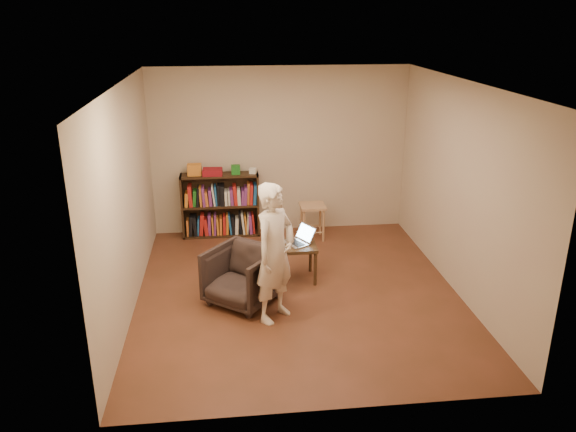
{
  "coord_description": "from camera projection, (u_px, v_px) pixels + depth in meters",
  "views": [
    {
      "loc": [
        -0.83,
        -6.3,
        3.34
      ],
      "look_at": [
        -0.08,
        0.35,
        0.91
      ],
      "focal_mm": 35.0,
      "sensor_mm": 36.0,
      "label": 1
    }
  ],
  "objects": [
    {
      "name": "wall_left",
      "position": [
        126.0,
        201.0,
        6.46
      ],
      "size": [
        0.0,
        4.5,
        4.5
      ],
      "primitive_type": "plane",
      "rotation": [
        1.57,
        0.0,
        1.57
      ],
      "color": "#BEB190",
      "rests_on": "floor"
    },
    {
      "name": "stool",
      "position": [
        312.0,
        211.0,
        8.66
      ],
      "size": [
        0.38,
        0.38,
        0.55
      ],
      "color": "#A2794F",
      "rests_on": "floor"
    },
    {
      "name": "floor",
      "position": [
        298.0,
        292.0,
        7.11
      ],
      "size": [
        4.5,
        4.5,
        0.0
      ],
      "primitive_type": "plane",
      "color": "#4E2C19",
      "rests_on": "ground"
    },
    {
      "name": "ceiling",
      "position": [
        299.0,
        83.0,
        6.22
      ],
      "size": [
        4.5,
        4.5,
        0.0
      ],
      "primitive_type": "plane",
      "color": "silver",
      "rests_on": "wall_back"
    },
    {
      "name": "box_yellow",
      "position": [
        194.0,
        170.0,
        8.54
      ],
      "size": [
        0.21,
        0.15,
        0.17
      ],
      "primitive_type": "cube",
      "rotation": [
        0.0,
        0.0,
        -0.0
      ],
      "color": "orange",
      "rests_on": "bookshelf"
    },
    {
      "name": "side_table",
      "position": [
        297.0,
        250.0,
        7.34
      ],
      "size": [
        0.49,
        0.49,
        0.5
      ],
      "color": "black",
      "rests_on": "floor"
    },
    {
      "name": "armchair",
      "position": [
        242.0,
        276.0,
        6.76
      ],
      "size": [
        1.06,
        1.06,
        0.7
      ],
      "primitive_type": "imported",
      "rotation": [
        0.0,
        0.0,
        -0.66
      ],
      "color": "#2C201D",
      "rests_on": "floor"
    },
    {
      "name": "laptop",
      "position": [
        300.0,
        239.0,
        7.34
      ],
      "size": [
        0.46,
        0.45,
        0.22
      ],
      "rotation": [
        0.0,
        0.0,
        -1.06
      ],
      "color": "#BCBDC1",
      "rests_on": "side_table"
    },
    {
      "name": "box_green",
      "position": [
        236.0,
        170.0,
        8.62
      ],
      "size": [
        0.13,
        0.13,
        0.13
      ],
      "primitive_type": "cube",
      "rotation": [
        0.0,
        0.0,
        0.02
      ],
      "color": "#1D6D1E",
      "rests_on": "bookshelf"
    },
    {
      "name": "wall_back",
      "position": [
        280.0,
        151.0,
        8.77
      ],
      "size": [
        4.0,
        0.0,
        4.0
      ],
      "primitive_type": "plane",
      "rotation": [
        1.57,
        0.0,
        0.0
      ],
      "color": "#BEB190",
      "rests_on": "floor"
    },
    {
      "name": "wall_right",
      "position": [
        460.0,
        189.0,
        6.88
      ],
      "size": [
        0.0,
        4.5,
        4.5
      ],
      "primitive_type": "plane",
      "rotation": [
        1.57,
        0.0,
        -1.57
      ],
      "color": "#BEB190",
      "rests_on": "floor"
    },
    {
      "name": "red_cloth",
      "position": [
        213.0,
        172.0,
        8.56
      ],
      "size": [
        0.3,
        0.23,
        0.1
      ],
      "primitive_type": "cube",
      "rotation": [
        0.0,
        0.0,
        -0.03
      ],
      "color": "maroon",
      "rests_on": "bookshelf"
    },
    {
      "name": "box_white",
      "position": [
        253.0,
        171.0,
        8.65
      ],
      "size": [
        0.12,
        0.12,
        0.08
      ],
      "primitive_type": "cube",
      "rotation": [
        0.0,
        0.0,
        -0.25
      ],
      "color": "silver",
      "rests_on": "bookshelf"
    },
    {
      "name": "bookshelf",
      "position": [
        221.0,
        208.0,
        8.82
      ],
      "size": [
        1.2,
        0.3,
        1.0
      ],
      "color": "black",
      "rests_on": "floor"
    },
    {
      "name": "person",
      "position": [
        275.0,
        253.0,
        6.26
      ],
      "size": [
        0.69,
        0.7,
        1.63
      ],
      "primitive_type": "imported",
      "rotation": [
        0.0,
        0.0,
        0.83
      ],
      "color": "beige",
      "rests_on": "floor"
    }
  ]
}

